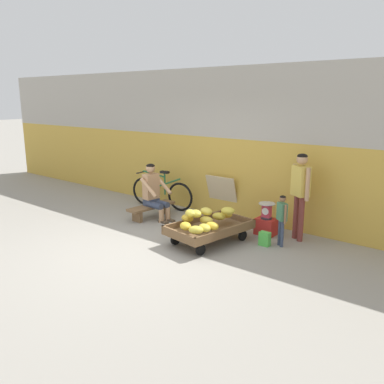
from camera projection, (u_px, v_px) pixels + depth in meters
ground_plane at (139, 250)px, 6.56m from camera, size 80.00×80.00×0.00m
back_wall at (231, 143)px, 8.24m from camera, size 16.00×0.30×3.05m
banana_cart at (210, 229)px, 6.87m from camera, size 1.06×1.56×0.36m
banana_pile at (205, 219)px, 6.70m from camera, size 0.85×1.28×0.26m
low_bench at (152, 208)px, 8.31m from camera, size 0.37×1.12×0.27m
vendor_seated at (154, 192)px, 8.17m from camera, size 0.70×0.51×1.14m
plastic_crate at (266, 227)px, 7.30m from camera, size 0.36×0.28×0.30m
weighing_scale at (267, 211)px, 7.23m from camera, size 0.30×0.30×0.29m
bicycle_near_left at (161, 192)px, 9.04m from camera, size 1.65×0.48×0.86m
sign_board at (223, 196)px, 8.40m from camera, size 0.70×0.29×0.87m
customer_adult at (300, 187)px, 6.86m from camera, size 0.42×0.35×1.53m
customer_child at (282, 215)px, 6.64m from camera, size 0.23×0.20×0.88m
shopping_bag at (265, 239)px, 6.76m from camera, size 0.18×0.12×0.24m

